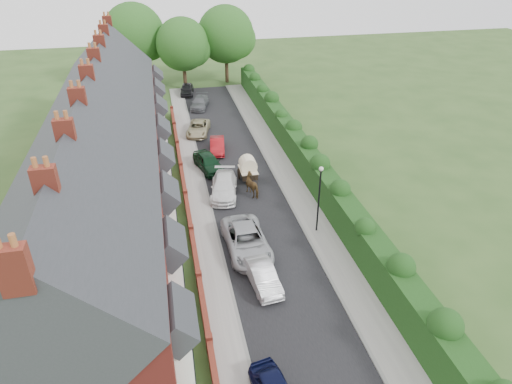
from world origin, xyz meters
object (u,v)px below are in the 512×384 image
car_grey (200,102)px  car_silver_b (247,241)px  car_white (224,187)px  car_red (217,145)px  horse (253,185)px  car_green (208,162)px  car_silver_a (262,275)px  car_beige (198,128)px  lamppost (319,191)px  car_black (187,89)px  horse_cart (248,168)px

car_grey → car_silver_b: bearing=-75.0°
car_white → car_red: (0.62, 8.38, -0.09)m
car_white → car_red: size_ratio=1.29×
horse → car_green: bearing=-80.4°
car_silver_a → car_beige: (-1.32, 24.40, -0.03)m
lamppost → car_red: lamppost is taller
car_silver_b → car_green: (-1.02, 12.43, -0.05)m
car_white → car_grey: size_ratio=1.11×
lamppost → car_green: lamppost is taller
lamppost → car_white: bearing=130.4°
car_green → car_black: car_green is taller
car_white → car_grey: car_white is taller
car_black → car_red: bearing=-78.2°
car_red → horse_cart: 6.89m
car_silver_b → car_white: car_silver_b is taller
car_silver_b → car_black: car_silver_b is taller
car_silver_a → car_silver_b: 3.47m
car_beige → car_black: (-0.06, 13.67, 0.05)m
car_black → horse: size_ratio=1.97×
car_white → car_green: bearing=109.5°
car_green → car_black: bearing=75.8°
car_black → horse_cart: bearing=-75.5°
car_beige → horse: (3.05, -13.66, 0.23)m
car_silver_b → car_green: car_silver_b is taller
lamppost → horse: lamppost is taller
car_black → horse: (3.10, -27.33, 0.18)m
horse_cart → horse: bearing=-90.0°
car_white → horse_cart: horse_cart is taller
car_silver_b → car_black: bearing=89.8°
car_silver_a → horse_cart: 13.07m
car_silver_b → horse: 7.55m
car_silver_a → horse: 10.88m
lamppost → car_beige: bearing=107.8°
horse → horse_cart: bearing=-110.7°
car_green → horse_cart: size_ratio=1.36×
car_red → car_black: bearing=101.4°
car_red → horse: horse is taller
car_white → horse_cart: 2.96m
car_black → car_white: bearing=-80.8°
car_black → car_silver_a: bearing=-80.4°
car_green → car_silver_a: bearing=-99.8°
horse → car_red: bearing=-99.8°
car_silver_a → car_beige: car_silver_a is taller
car_silver_a → car_black: bearing=85.5°
lamppost → horse: 7.38m
lamppost → car_grey: size_ratio=1.15×
car_grey → horse: bearing=-69.8°
car_white → car_red: 8.40m
car_red → car_beige: size_ratio=0.84×
car_beige → horse_cart: (3.05, -11.46, 0.70)m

